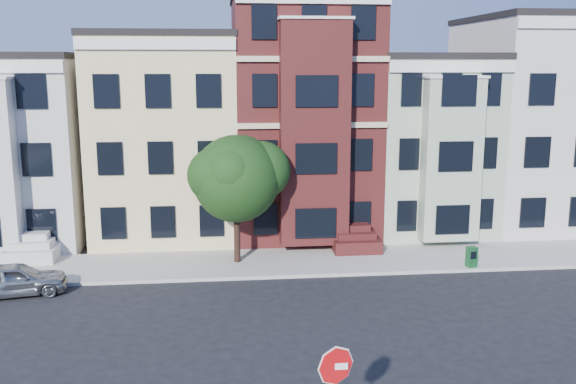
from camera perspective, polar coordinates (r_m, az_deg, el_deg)
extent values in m
plane|color=black|center=(21.65, 6.01, -12.70)|extent=(120.00, 120.00, 0.00)
cube|color=#9E9B93|center=(28.99, 2.72, -6.17)|extent=(60.00, 4.00, 0.15)
cube|color=beige|center=(35.73, -23.51, 3.51)|extent=(8.00, 9.00, 9.00)
cube|color=beige|center=(34.13, -10.63, 4.78)|extent=(7.00, 9.00, 10.00)
cube|color=#411413|center=(34.19, 1.16, 6.67)|extent=(7.00, 9.00, 12.00)
cube|color=#A2B197|center=(35.74, 11.57, 4.23)|extent=(6.00, 9.00, 9.00)
cube|color=beige|center=(38.34, 21.71, 5.63)|extent=(8.00, 9.00, 11.00)
imported|color=gray|center=(27.02, -23.07, -7.15)|extent=(4.01, 2.22, 1.29)
cube|color=#165125|center=(28.94, 16.00, -5.57)|extent=(0.48, 0.45, 0.89)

